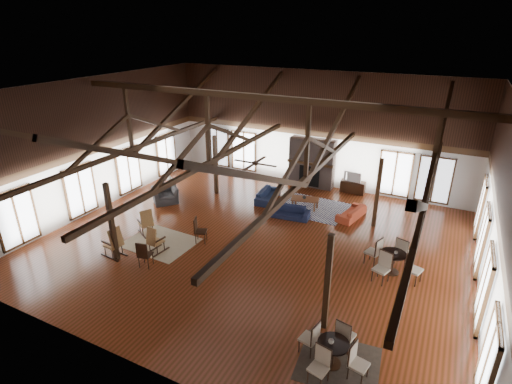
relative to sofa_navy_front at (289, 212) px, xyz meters
The scene contains 31 objects.
floor 2.64m from the sofa_navy_front, 98.96° to the right, with size 16.00×16.00×0.00m, color maroon.
ceiling 6.31m from the sofa_navy_front, 98.96° to the right, with size 16.00×14.00×0.02m, color black.
wall_back 5.20m from the sofa_navy_front, 95.32° to the left, with size 16.00×0.02×6.00m, color silver.
wall_front 9.99m from the sofa_navy_front, 92.44° to the right, with size 16.00×0.02×6.00m, color silver.
wall_left 9.22m from the sofa_navy_front, 162.84° to the right, with size 0.02×14.00×6.00m, color silver.
wall_right 8.48m from the sofa_navy_front, 18.89° to the right, with size 0.02×14.00×6.00m, color silver.
roof_truss 4.59m from the sofa_navy_front, 98.96° to the right, with size 15.60×14.07×3.14m.
post_grid 2.92m from the sofa_navy_front, 98.96° to the right, with size 8.16×7.16×3.05m.
fireplace 4.22m from the sofa_navy_front, 95.75° to the left, with size 2.50×0.69×2.60m.
ceiling_fan 5.00m from the sofa_navy_front, 88.56° to the right, with size 1.60×1.60×0.75m.
sofa_navy_front is the anchor object (origin of this frame).
sofa_navy_left 2.12m from the sofa_navy_front, 142.04° to the left, with size 0.72×1.84×0.54m, color #151E39.
sofa_orange 2.81m from the sofa_navy_front, 26.13° to the left, with size 0.69×1.78×0.52m, color #AD3B21.
coffee_table 1.30m from the sofa_navy_front, 76.86° to the left, with size 1.40×0.92×0.49m.
vase 1.29m from the sofa_navy_front, 77.91° to the left, with size 0.18×0.18×0.18m, color #B2B2B2.
armchair 6.17m from the sofa_navy_front, 169.16° to the right, with size 1.18×1.03×0.76m, color #333235.
side_table_lamp 6.42m from the sofa_navy_front, behind, with size 0.42×0.42×1.08m.
rocking_chair_a 6.22m from the sofa_navy_front, 138.60° to the right, with size 1.00×0.85×1.14m.
rocking_chair_b 6.15m from the sofa_navy_front, 124.00° to the right, with size 0.54×0.89×1.10m.
rocking_chair_c 7.52m from the sofa_navy_front, 127.52° to the right, with size 0.99×0.60×1.22m.
side_chair_a 4.40m from the sofa_navy_front, 123.14° to the right, with size 0.58×0.58×1.06m.
side_chair_b 6.81m from the sofa_navy_front, 117.12° to the right, with size 0.52×0.52×1.04m.
cafe_table_near 8.46m from the sofa_navy_front, 60.29° to the right, with size 1.93×1.93×0.98m.
cafe_table_far 5.43m from the sofa_navy_front, 26.20° to the right, with size 2.10×2.10×1.07m.
cup_near 8.48m from the sofa_navy_front, 60.74° to the right, with size 0.14×0.14×0.11m, color #B2B2B2.
cup_far 5.51m from the sofa_navy_front, 25.89° to the right, with size 0.12×0.12×0.09m, color #B2B2B2.
tv_console 4.54m from the sofa_navy_front, 66.04° to the left, with size 1.24×0.46×0.62m, color black.
television 4.57m from the sofa_navy_front, 66.47° to the left, with size 0.90×0.12×0.52m, color #B2B2B2.
rug_tan 5.80m from the sofa_navy_front, 130.45° to the right, with size 2.69×2.12×0.01m, color tan.
rug_navy 1.54m from the sofa_navy_front, 71.45° to the left, with size 3.39×2.54×0.01m, color #16193F.
rug_dark 8.45m from the sofa_navy_front, 59.01° to the right, with size 2.04×1.86×0.01m, color black.
Camera 1 is at (6.32, -12.54, 8.13)m, focal length 28.00 mm.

